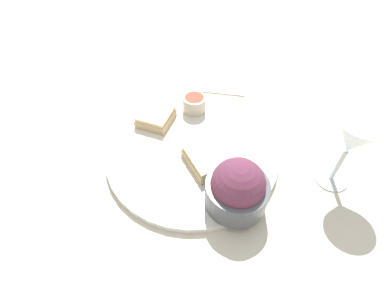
{
  "coord_description": "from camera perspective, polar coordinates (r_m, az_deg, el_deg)",
  "views": [
    {
      "loc": [
        -0.39,
        0.06,
        0.47
      ],
      "look_at": [
        0.0,
        0.0,
        0.03
      ],
      "focal_mm": 28.0,
      "sensor_mm": 36.0,
      "label": 1
    }
  ],
  "objects": [
    {
      "name": "wine_glass",
      "position": [
        0.56,
        28.47,
        0.91
      ],
      "size": [
        0.09,
        0.09,
        0.15
      ],
      "color": "silver",
      "rests_on": "ground_plane"
    },
    {
      "name": "dinner_plate",
      "position": [
        0.61,
        0.0,
        -1.71
      ],
      "size": [
        0.35,
        0.35,
        0.01
      ],
      "color": "silver",
      "rests_on": "ground_plane"
    },
    {
      "name": "salad_bowl",
      "position": [
        0.51,
        8.61,
        -8.37
      ],
      "size": [
        0.11,
        0.11,
        0.1
      ],
      "color": "#4C5156",
      "rests_on": "dinner_plate"
    },
    {
      "name": "napkin",
      "position": [
        0.82,
        6.07,
        12.57
      ],
      "size": [
        0.17,
        0.16,
        0.01
      ],
      "color": "beige",
      "rests_on": "ground_plane"
    },
    {
      "name": "sauce_ramekin",
      "position": [
        0.68,
        0.43,
        7.83
      ],
      "size": [
        0.05,
        0.05,
        0.04
      ],
      "color": "beige",
      "rests_on": "dinner_plate"
    },
    {
      "name": "ground_plane",
      "position": [
        0.62,
        0.0,
        -2.13
      ],
      "size": [
        4.0,
        4.0,
        0.0
      ],
      "primitive_type": "plane",
      "color": "beige"
    },
    {
      "name": "cheese_toast_far",
      "position": [
        0.66,
        -6.92,
        5.12
      ],
      "size": [
        0.1,
        0.1,
        0.03
      ],
      "color": "#D1B27F",
      "rests_on": "dinner_plate"
    },
    {
      "name": "cheese_toast_near",
      "position": [
        0.58,
        3.06,
        -2.75
      ],
      "size": [
        0.1,
        0.1,
        0.03
      ],
      "color": "#D1B27F",
      "rests_on": "dinner_plate"
    }
  ]
}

